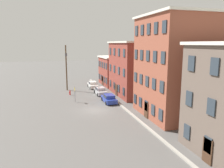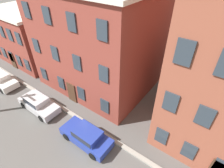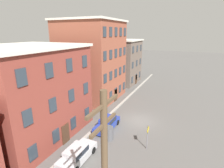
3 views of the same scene
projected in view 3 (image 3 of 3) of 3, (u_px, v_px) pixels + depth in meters
ground_plane at (139, 120)px, 24.25m from camera, size 200.00×200.00×0.00m
kerb_strip at (110, 114)px, 26.04m from camera, size 56.00×0.36×0.16m
apartment_midblock at (29, 92)px, 19.90m from camera, size 11.98×10.18×10.44m
apartment_far at (92, 60)px, 31.17m from camera, size 10.45×9.80×13.83m
apartment_annex at (115, 61)px, 42.50m from camera, size 9.25×11.40×10.19m
car_silver at (77, 154)px, 16.49m from camera, size 4.40×1.92×1.43m
car_blue at (107, 123)px, 22.09m from camera, size 4.40×1.92×1.43m
caution_sign at (148, 134)px, 17.86m from camera, size 0.90×0.08×2.71m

